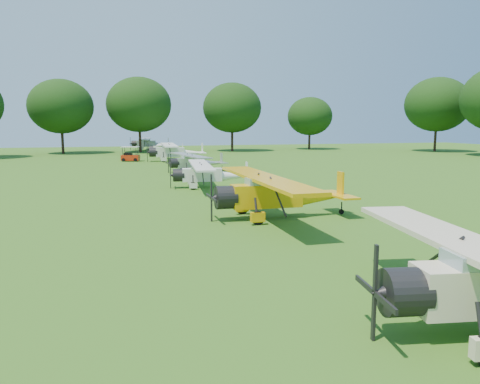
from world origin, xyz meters
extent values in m
plane|color=#245515|center=(0.00, 0.00, 0.00)|extent=(160.00, 160.00, 0.00)
cylinder|color=black|center=(48.89, 44.97, 2.41)|extent=(0.44, 0.44, 4.81)
ellipsoid|color=black|center=(48.89, 44.97, 8.29)|extent=(11.23, 11.23, 9.55)
cylinder|color=black|center=(30.33, 58.05, 1.85)|extent=(0.44, 0.44, 3.70)
ellipsoid|color=black|center=(30.33, 58.05, 6.37)|extent=(8.63, 8.63, 7.34)
cylinder|color=black|center=(14.28, 56.21, 2.25)|extent=(0.44, 0.44, 4.51)
ellipsoid|color=black|center=(14.28, 56.21, 7.77)|extent=(10.52, 10.52, 8.94)
cylinder|color=black|center=(-2.12, 56.74, 2.37)|extent=(0.44, 0.44, 4.74)
ellipsoid|color=black|center=(-2.12, 56.74, 8.16)|extent=(11.05, 11.05, 9.39)
cylinder|color=black|center=(-14.75, 56.54, 2.24)|extent=(0.44, 0.44, 4.49)
ellipsoid|color=black|center=(-14.75, 56.54, 7.73)|extent=(10.47, 10.47, 8.90)
cylinder|color=black|center=(-1.33, -17.77, 1.10)|extent=(1.11, 1.23, 1.09)
cube|color=black|center=(-2.00, -17.66, 1.10)|extent=(0.08, 0.13, 2.21)
cylinder|color=black|center=(0.02, -16.65, 0.32)|extent=(0.65, 0.27, 0.63)
cube|color=#D89E09|center=(0.17, -3.96, 1.19)|extent=(3.62, 1.10, 1.19)
cone|color=#D89E09|center=(3.22, -3.99, 1.02)|extent=(3.17, 1.04, 1.02)
cube|color=#8CA5B2|center=(0.06, -3.96, 1.81)|extent=(1.81, 1.05, 0.62)
cylinder|color=black|center=(-1.98, -3.94, 1.19)|extent=(1.03, 1.18, 1.17)
cube|color=black|center=(-2.71, -3.94, 1.19)|extent=(0.07, 0.14, 2.37)
cube|color=#D89E09|center=(0.06, -3.96, 2.09)|extent=(1.74, 11.98, 0.16)
cube|color=#D89E09|center=(4.34, -3.99, 1.58)|extent=(0.12, 0.62, 1.47)
cube|color=#D89E09|center=(4.23, -3.99, 1.07)|extent=(0.99, 3.17, 0.10)
cylinder|color=black|center=(-0.75, -5.36, 0.34)|extent=(0.68, 0.19, 0.68)
cylinder|color=black|center=(-0.72, -2.54, 0.34)|extent=(0.68, 0.19, 0.68)
cylinder|color=black|center=(4.46, -4.00, 0.14)|extent=(0.27, 0.09, 0.27)
cube|color=white|center=(-0.71, 8.63, 0.99)|extent=(3.09, 1.23, 0.99)
cone|color=white|center=(1.81, 8.34, 0.85)|extent=(2.71, 1.14, 0.85)
cube|color=#8CA5B2|center=(-0.80, 8.64, 1.50)|extent=(1.59, 1.03, 0.52)
cylinder|color=black|center=(-2.48, 8.84, 0.99)|extent=(0.95, 1.07, 0.98)
cube|color=black|center=(-3.08, 8.91, 0.99)|extent=(0.07, 0.12, 1.97)
cube|color=white|center=(-0.80, 8.64, 1.74)|extent=(2.49, 10.05, 0.13)
cube|color=white|center=(2.75, 8.24, 1.31)|extent=(0.15, 0.52, 1.22)
cube|color=white|center=(2.65, 8.25, 0.89)|extent=(1.09, 2.70, 0.08)
cylinder|color=black|center=(-1.59, 7.55, 0.28)|extent=(0.58, 0.21, 0.56)
cylinder|color=black|center=(-1.32, 9.88, 0.28)|extent=(0.58, 0.21, 0.56)
cylinder|color=black|center=(2.84, 8.23, 0.11)|extent=(0.23, 0.10, 0.23)
cube|color=silver|center=(0.49, 20.65, 0.96)|extent=(3.01, 1.29, 0.96)
cone|color=silver|center=(2.92, 21.02, 0.82)|extent=(2.65, 1.19, 0.82)
cube|color=#8CA5B2|center=(0.40, 20.64, 1.46)|extent=(1.57, 1.05, 0.50)
cylinder|color=black|center=(-1.22, 20.39, 0.96)|extent=(0.95, 1.06, 0.95)
cube|color=black|center=(-1.81, 20.31, 0.96)|extent=(0.07, 0.12, 1.91)
cube|color=silver|center=(0.40, 20.64, 1.69)|extent=(2.76, 9.75, 0.13)
cube|color=silver|center=(3.82, 21.16, 1.28)|extent=(0.17, 0.51, 1.18)
cube|color=silver|center=(3.73, 21.15, 0.87)|extent=(1.15, 2.64, 0.08)
cylinder|color=black|center=(-0.06, 19.42, 0.27)|extent=(0.56, 0.23, 0.55)
cylinder|color=black|center=(-0.40, 21.67, 0.27)|extent=(0.56, 0.23, 0.55)
cylinder|color=black|center=(3.91, 21.17, 0.11)|extent=(0.23, 0.10, 0.22)
cube|color=white|center=(0.28, 35.25, 1.21)|extent=(3.74, 1.34, 1.21)
cone|color=white|center=(3.38, 35.03, 1.03)|extent=(3.28, 1.25, 1.03)
cube|color=#8CA5B2|center=(0.17, 35.25, 1.84)|extent=(1.91, 1.18, 0.63)
cylinder|color=black|center=(-1.89, 35.39, 1.21)|extent=(1.11, 1.26, 1.19)
cube|color=black|center=(-2.64, 35.45, 1.21)|extent=(0.08, 0.14, 2.41)
cube|color=white|center=(0.17, 35.25, 2.13)|extent=(2.50, 12.26, 0.16)
cube|color=white|center=(4.53, 34.95, 1.61)|extent=(0.16, 0.64, 1.49)
cube|color=white|center=(4.41, 34.96, 1.09)|extent=(1.19, 3.28, 0.10)
cylinder|color=black|center=(-0.73, 33.88, 0.34)|extent=(0.70, 0.23, 0.69)
cylinder|color=black|center=(-0.53, 36.74, 0.34)|extent=(0.70, 0.23, 0.69)
cylinder|color=black|center=(4.64, 34.95, 0.14)|extent=(0.28, 0.11, 0.28)
cube|color=white|center=(0.91, 49.69, 0.91)|extent=(2.88, 1.26, 0.91)
cone|color=white|center=(3.23, 49.32, 0.78)|extent=(2.53, 1.16, 0.78)
cube|color=#8CA5B2|center=(0.82, 49.70, 1.39)|extent=(1.50, 1.01, 0.48)
cylinder|color=black|center=(-0.72, 49.95, 0.91)|extent=(0.92, 1.02, 0.90)
cube|color=black|center=(-1.28, 50.04, 0.91)|extent=(0.07, 0.11, 1.83)
cube|color=white|center=(0.82, 49.70, 1.61)|extent=(2.71, 9.31, 0.12)
cube|color=white|center=(4.09, 49.18, 1.22)|extent=(0.16, 0.49, 1.13)
cube|color=white|center=(4.00, 49.19, 0.83)|extent=(1.12, 2.52, 0.08)
cylinder|color=black|center=(0.05, 48.73, 0.26)|extent=(0.54, 0.22, 0.52)
cylinder|color=black|center=(0.40, 50.87, 0.26)|extent=(0.54, 0.22, 0.52)
cylinder|color=black|center=(4.17, 49.16, 0.10)|extent=(0.22, 0.10, 0.21)
cube|color=silver|center=(-0.59, 63.85, 1.19)|extent=(3.74, 1.57, 1.19)
cone|color=silver|center=(2.43, 63.42, 1.02)|extent=(3.28, 1.45, 1.02)
cube|color=#8CA5B2|center=(-0.70, 63.86, 1.81)|extent=(1.94, 1.28, 0.62)
cylinder|color=black|center=(-2.72, 64.15, 1.19)|extent=(1.17, 1.31, 1.18)
cube|color=black|center=(-3.45, 64.25, 1.19)|extent=(0.09, 0.14, 2.38)
cube|color=silver|center=(-0.70, 63.86, 2.09)|extent=(3.30, 12.10, 0.16)
cube|color=silver|center=(3.55, 63.26, 1.58)|extent=(0.20, 0.63, 1.47)
cube|color=silver|center=(3.44, 63.28, 1.07)|extent=(1.40, 3.27, 0.10)
cylinder|color=black|center=(-1.68, 62.57, 0.34)|extent=(0.70, 0.27, 0.68)
cylinder|color=black|center=(-1.29, 65.37, 0.34)|extent=(0.70, 0.27, 0.68)
cylinder|color=black|center=(3.67, 63.24, 0.14)|extent=(0.28, 0.13, 0.27)
cube|color=#B4270C|center=(-4.75, 36.60, 0.47)|extent=(2.53, 1.84, 0.72)
cube|color=black|center=(-5.05, 36.69, 0.88)|extent=(1.22, 1.36, 0.47)
cube|color=white|center=(-4.75, 36.60, 1.88)|extent=(2.46, 1.91, 0.08)
cylinder|color=black|center=(-5.67, 36.21, 0.23)|extent=(0.48, 0.27, 0.45)
cylinder|color=black|center=(-5.31, 37.44, 0.23)|extent=(0.48, 0.27, 0.45)
cylinder|color=black|center=(-4.19, 35.77, 0.23)|extent=(0.48, 0.27, 0.45)
cylinder|color=black|center=(-3.82, 37.00, 0.23)|extent=(0.48, 0.27, 0.45)
camera|label=1|loc=(-7.58, -26.41, 4.82)|focal=35.00mm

